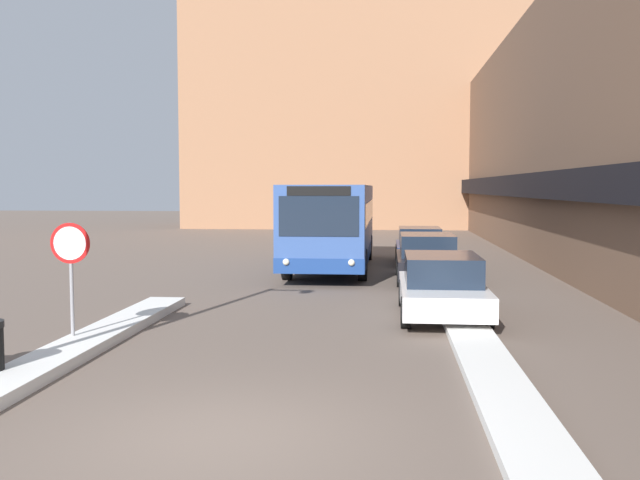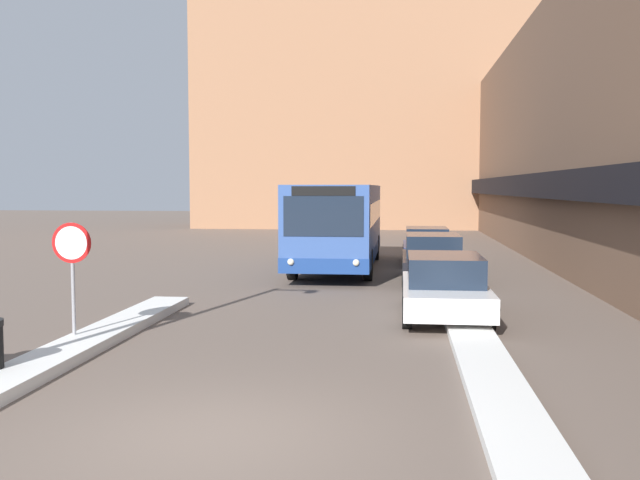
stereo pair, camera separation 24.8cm
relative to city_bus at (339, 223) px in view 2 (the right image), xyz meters
The scene contains 10 objects.
ground_plane 17.86m from the city_bus, 89.80° to the right, with size 160.00×160.00×0.00m, color #66564C.
building_row_right 12.29m from the city_bus, 31.78° to the left, with size 5.50×60.00×10.16m.
building_backdrop_far 28.95m from the city_bus, 89.88° to the left, with size 26.00×8.00×16.67m.
snow_bank_left 15.84m from the city_bus, 102.98° to the right, with size 0.90×13.83×0.20m.
snow_bank_right 16.46m from the city_bus, 77.09° to the right, with size 0.90×16.43×0.15m.
city_bus is the anchor object (origin of this frame).
parked_car_front 10.04m from the city_bus, 70.96° to the right, with size 1.92×4.56×1.42m.
parked_car_middle 4.63m from the city_bus, 44.06° to the right, with size 1.93×4.54×1.50m.
parked_car_back 4.09m from the city_bus, 34.98° to the left, with size 1.85×4.24×1.40m.
stop_sign 13.77m from the city_bus, 106.30° to the right, with size 0.76×0.08×2.32m.
Camera 2 is at (2.21, -8.09, 2.97)m, focal length 40.00 mm.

